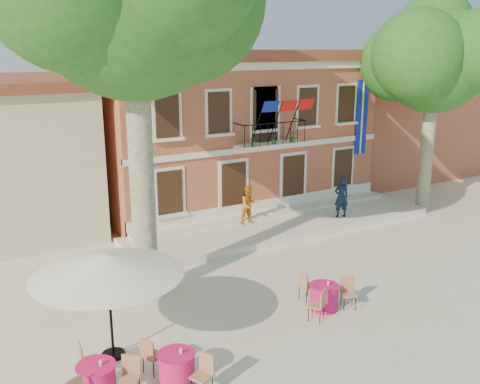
% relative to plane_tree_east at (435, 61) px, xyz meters
% --- Properties ---
extents(ground, '(90.00, 90.00, 0.00)m').
position_rel_plane_tree_east_xyz_m(ground, '(-9.39, -3.33, -7.01)').
color(ground, beige).
rests_on(ground, ground).
extents(main_building, '(13.50, 9.59, 7.50)m').
position_rel_plane_tree_east_xyz_m(main_building, '(-7.39, 6.66, -3.23)').
color(main_building, '#A7503C').
rests_on(main_building, ground).
extents(neighbor_east, '(9.40, 9.40, 6.40)m').
position_rel_plane_tree_east_xyz_m(neighbor_east, '(4.61, 7.67, -3.80)').
color(neighbor_east, '#A7503C').
rests_on(neighbor_east, ground).
extents(terrace, '(14.00, 3.40, 0.30)m').
position_rel_plane_tree_east_xyz_m(terrace, '(-7.39, 1.07, -6.86)').
color(terrace, silver).
rests_on(terrace, ground).
extents(plane_tree_east, '(4.84, 4.84, 9.51)m').
position_rel_plane_tree_east_xyz_m(plane_tree_east, '(0.00, 0.00, 0.00)').
color(plane_tree_east, '#A59E84').
rests_on(plane_tree_east, ground).
extents(patio_umbrella, '(3.73, 3.73, 2.77)m').
position_rel_plane_tree_east_xyz_m(patio_umbrella, '(-16.85, -4.89, -4.52)').
color(patio_umbrella, black).
rests_on(patio_umbrella, ground).
extents(pedestrian_navy, '(0.76, 0.60, 1.84)m').
position_rel_plane_tree_east_xyz_m(pedestrian_navy, '(-4.81, 0.38, -5.79)').
color(pedestrian_navy, black).
rests_on(pedestrian_navy, terrace).
extents(pedestrian_orange, '(0.83, 0.65, 1.68)m').
position_rel_plane_tree_east_xyz_m(pedestrian_orange, '(-8.82, 1.64, -5.87)').
color(pedestrian_orange, '#C16D16').
rests_on(pedestrian_orange, terrace).
extents(cafe_table_0, '(1.18, 1.92, 0.95)m').
position_rel_plane_tree_east_xyz_m(cafe_table_0, '(-15.92, -6.76, -6.59)').
color(cafe_table_0, '#E9155A').
rests_on(cafe_table_0, ground).
extents(cafe_table_1, '(1.87, 1.68, 0.95)m').
position_rel_plane_tree_east_xyz_m(cafe_table_1, '(-10.61, -5.61, -6.58)').
color(cafe_table_1, '#E9155A').
rests_on(cafe_table_1, ground).
extents(cafe_table_2, '(1.87, 1.68, 0.95)m').
position_rel_plane_tree_east_xyz_m(cafe_table_2, '(-17.65, -6.29, -6.58)').
color(cafe_table_2, '#E9155A').
rests_on(cafe_table_2, ground).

